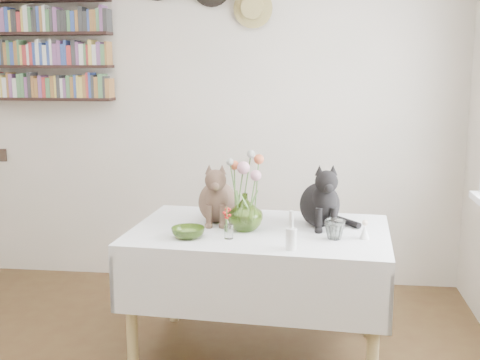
# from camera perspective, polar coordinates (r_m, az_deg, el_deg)

# --- Properties ---
(room) EXTENTS (4.08, 4.58, 2.58)m
(room) POSITION_cam_1_polar(r_m,az_deg,el_deg) (2.42, -14.71, 0.93)
(room) COLOR brown
(room) RESTS_ON ground
(dining_table) EXTENTS (1.47, 1.00, 0.76)m
(dining_table) POSITION_cam_1_polar(r_m,az_deg,el_deg) (3.41, 1.89, -7.68)
(dining_table) COLOR white
(dining_table) RESTS_ON room
(tabby_cat) EXTENTS (0.27, 0.33, 0.36)m
(tabby_cat) POSITION_cam_1_polar(r_m,az_deg,el_deg) (3.48, -2.17, -1.04)
(tabby_cat) COLOR brown
(tabby_cat) RESTS_ON dining_table
(black_cat) EXTENTS (0.31, 0.37, 0.37)m
(black_cat) POSITION_cam_1_polar(r_m,az_deg,el_deg) (3.42, 7.60, -1.23)
(black_cat) COLOR black
(black_cat) RESTS_ON dining_table
(flower_vase) EXTENTS (0.26, 0.26, 0.21)m
(flower_vase) POSITION_cam_1_polar(r_m,az_deg,el_deg) (3.30, 0.47, -3.04)
(flower_vase) COLOR #86AE44
(flower_vase) RESTS_ON dining_table
(green_bowl) EXTENTS (0.20, 0.20, 0.06)m
(green_bowl) POSITION_cam_1_polar(r_m,az_deg,el_deg) (3.19, -4.94, -4.99)
(green_bowl) COLOR #86AE44
(green_bowl) RESTS_ON dining_table
(drinking_glass) EXTENTS (0.12, 0.12, 0.10)m
(drinking_glass) POSITION_cam_1_polar(r_m,az_deg,el_deg) (3.19, 8.95, -4.66)
(drinking_glass) COLOR white
(drinking_glass) RESTS_ON dining_table
(candlestick) EXTENTS (0.05, 0.05, 0.20)m
(candlestick) POSITION_cam_1_polar(r_m,az_deg,el_deg) (2.98, 4.86, -5.39)
(candlestick) COLOR white
(candlestick) RESTS_ON dining_table
(berry_jar) EXTENTS (0.05, 0.05, 0.19)m
(berry_jar) POSITION_cam_1_polar(r_m,az_deg,el_deg) (3.15, -1.08, -4.10)
(berry_jar) COLOR white
(berry_jar) RESTS_ON dining_table
(porcelain_figurine) EXTENTS (0.05, 0.05, 0.10)m
(porcelain_figurine) POSITION_cam_1_polar(r_m,az_deg,el_deg) (3.22, 11.73, -4.72)
(porcelain_figurine) COLOR white
(porcelain_figurine) RESTS_ON dining_table
(flower_bouquet) EXTENTS (0.17, 0.12, 0.39)m
(flower_bouquet) POSITION_cam_1_polar(r_m,az_deg,el_deg) (3.27, 0.45, 1.07)
(flower_bouquet) COLOR #4C7233
(flower_bouquet) RESTS_ON flower_vase
(bookshelf_unit) EXTENTS (1.00, 0.16, 0.91)m
(bookshelf_unit) POSITION_cam_1_polar(r_m,az_deg,el_deg) (4.81, -18.02, 12.61)
(bookshelf_unit) COLOR black
(bookshelf_unit) RESTS_ON room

